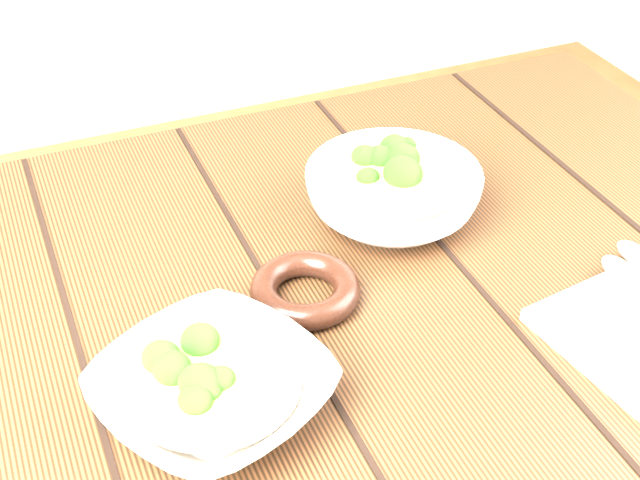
% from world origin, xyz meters
% --- Properties ---
extents(table, '(1.20, 0.80, 0.75)m').
position_xyz_m(table, '(0.00, 0.00, 0.63)').
color(table, '#341D0E').
rests_on(table, ground).
extents(soup_bowl_front, '(0.26, 0.26, 0.06)m').
position_xyz_m(soup_bowl_front, '(-0.12, -0.10, 0.78)').
color(soup_bowl_front, silver).
rests_on(soup_bowl_front, table).
extents(soup_bowl_back, '(0.25, 0.25, 0.07)m').
position_xyz_m(soup_bowl_back, '(0.15, 0.10, 0.78)').
color(soup_bowl_back, silver).
rests_on(soup_bowl_back, table).
extents(trivet, '(0.14, 0.14, 0.03)m').
position_xyz_m(trivet, '(0.01, 0.01, 0.76)').
color(trivet, black).
rests_on(trivet, table).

